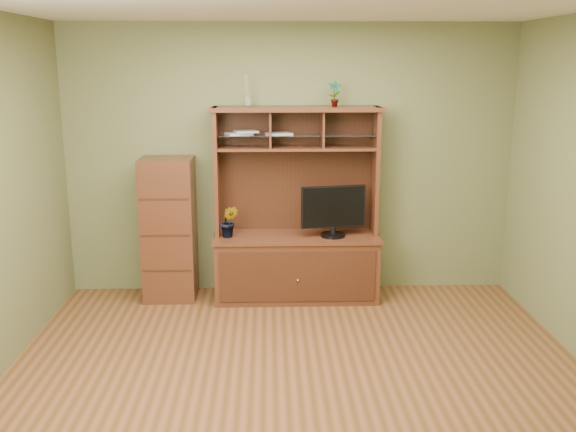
{
  "coord_description": "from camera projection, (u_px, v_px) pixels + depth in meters",
  "views": [
    {
      "loc": [
        -0.22,
        -4.41,
        2.32
      ],
      "look_at": [
        -0.04,
        1.2,
        0.97
      ],
      "focal_mm": 40.0,
      "sensor_mm": 36.0,
      "label": 1
    }
  ],
  "objects": [
    {
      "name": "monitor",
      "position": [
        333.0,
        210.0,
        6.24
      ],
      "size": [
        0.63,
        0.25,
        0.5
      ],
      "rotation": [
        0.0,
        0.0,
        0.17
      ],
      "color": "black",
      "rests_on": "media_hutch"
    },
    {
      "name": "media_hutch",
      "position": [
        296.0,
        247.0,
        6.4
      ],
      "size": [
        1.66,
        0.61,
        1.9
      ],
      "color": "#4C2515",
      "rests_on": "room"
    },
    {
      "name": "magazines",
      "position": [
        254.0,
        133.0,
        6.2
      ],
      "size": [
        0.67,
        0.25,
        0.04
      ],
      "color": "silver",
      "rests_on": "media_hutch"
    },
    {
      "name": "side_cabinet",
      "position": [
        169.0,
        229.0,
        6.34
      ],
      "size": [
        0.51,
        0.46,
        1.41
      ],
      "color": "#4C2515",
      "rests_on": "room"
    },
    {
      "name": "reed_diffuser",
      "position": [
        246.0,
        94.0,
        6.11
      ],
      "size": [
        0.06,
        0.06,
        0.3
      ],
      "color": "silver",
      "rests_on": "media_hutch"
    },
    {
      "name": "top_plant",
      "position": [
        334.0,
        94.0,
        6.13
      ],
      "size": [
        0.14,
        0.1,
        0.25
      ],
      "primitive_type": "imported",
      "rotation": [
        0.0,
        0.0,
        -0.14
      ],
      "color": "#436F26",
      "rests_on": "media_hutch"
    },
    {
      "name": "room",
      "position": [
        299.0,
        203.0,
        4.52
      ],
      "size": [
        4.54,
        4.04,
        2.74
      ],
      "color": "#573619",
      "rests_on": "ground"
    },
    {
      "name": "orchid_plant",
      "position": [
        229.0,
        222.0,
        6.23
      ],
      "size": [
        0.19,
        0.17,
        0.32
      ],
      "primitive_type": "imported",
      "rotation": [
        0.0,
        0.0,
        -0.16
      ],
      "color": "#386020",
      "rests_on": "media_hutch"
    }
  ]
}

